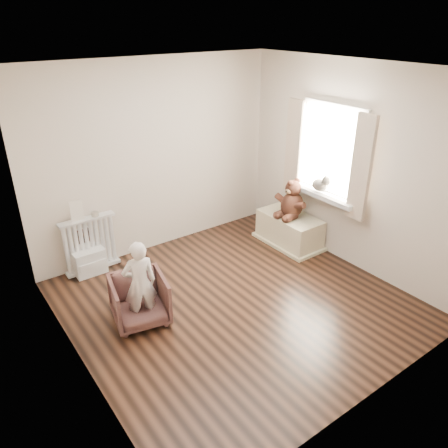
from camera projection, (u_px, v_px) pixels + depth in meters
floor at (236, 302)px, 5.13m from camera, size 3.60×3.60×0.01m
ceiling at (240, 69)px, 3.99m from camera, size 3.60×3.60×0.01m
back_wall at (156, 158)px, 5.87m from camera, size 3.60×0.02×2.60m
front_wall at (385, 275)px, 3.25m from camera, size 3.60×0.02×2.60m
left_wall at (65, 249)px, 3.61m from camera, size 0.02×3.60×2.60m
right_wall at (350, 168)px, 5.51m from camera, size 0.02×3.60×2.60m
window at (331, 151)px, 5.64m from camera, size 0.03×0.90×1.10m
window_sill at (322, 194)px, 5.85m from camera, size 0.22×1.10×0.06m
curtain_left at (361, 169)px, 5.20m from camera, size 0.06×0.26×1.30m
curtain_right at (294, 147)px, 6.03m from camera, size 0.06×0.26×1.30m
radiator at (90, 244)px, 5.61m from camera, size 0.71×0.13×0.75m
paper_doll at (77, 211)px, 5.34m from camera, size 0.16×0.01×0.27m
tin_a at (95, 214)px, 5.50m from camera, size 0.09×0.09×0.05m
toy_vanity at (88, 254)px, 5.60m from camera, size 0.39×0.28×0.62m
armchair at (140, 300)px, 4.71m from camera, size 0.68×0.69×0.53m
child at (140, 283)px, 4.57m from camera, size 0.40×0.30×0.98m
toy_bench at (289, 231)px, 6.36m from camera, size 0.50×0.94×0.44m
teddy_bear at (292, 201)px, 6.14m from camera, size 0.48×0.39×0.55m
plush_cat at (320, 184)px, 5.82m from camera, size 0.23×0.32×0.25m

